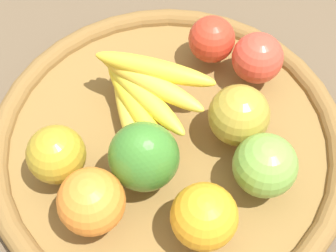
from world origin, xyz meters
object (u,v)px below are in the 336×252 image
Objects in this scene: orange_1 at (91,202)px; bell_pepper at (144,157)px; apple_4 at (212,39)px; orange_0 at (204,217)px; apple_1 at (265,165)px; apple_3 at (56,154)px; apple_2 at (239,115)px; apple_0 at (257,58)px; banana_bunch at (143,93)px.

bell_pepper reaches higher than orange_1.
orange_1 is at bearing -86.47° from apple_4.
apple_1 is at bearing 74.87° from orange_0.
apple_3 is (-0.19, -0.03, -0.00)m from orange_0.
bell_pepper is (-0.06, -0.12, 0.01)m from apple_2.
apple_0 is 0.29m from apple_3.
apple_1 is at bearing -41.66° from apple_4.
apple_1 is 1.01× the size of orange_0.
apple_0 is (0.03, 0.22, -0.01)m from bell_pepper.
orange_1 is (-0.08, -0.19, -0.00)m from apple_2.
bell_pepper is at bearing 76.01° from orange_1.
bell_pepper is (-0.09, 0.02, 0.01)m from orange_0.
apple_4 is 0.07m from apple_0.
orange_1 is at bearing 43.03° from bell_pepper.
orange_1 is 0.08m from bell_pepper.
apple_1 is at bearing 30.16° from apple_3.
banana_bunch is 2.33× the size of apple_0.
apple_1 is (0.14, 0.15, -0.00)m from orange_1.
banana_bunch is 0.18m from orange_0.
apple_4 is at bearing 77.93° from apple_3.
bell_pepper is at bearing 168.22° from orange_0.
apple_2 is 0.14m from orange_0.
apple_4 is 0.92× the size of apple_3.
orange_0 reaches higher than apple_0.
apple_2 reaches higher than apple_0.
apple_3 is (-0.03, -0.13, -0.00)m from banana_bunch.
apple_2 is 0.07m from apple_1.
apple_3 is at bearing -103.94° from banana_bunch.
bell_pepper is at bearing -53.38° from banana_bunch.
apple_0 is at bearing 2.92° from apple_4.
orange_1 is 0.29m from apple_4.
orange_0 is at bearing -33.04° from banana_bunch.
apple_3 is (-0.09, -0.05, -0.01)m from bell_pepper.
orange_0 is at bearing 9.10° from apple_3.
banana_bunch is at bearing -100.18° from apple_4.
apple_3 is at bearing -102.07° from apple_4.
apple_1 is 0.80× the size of bell_pepper.
apple_2 and apple_1 have the same top height.
orange_1 is at bearing -100.11° from apple_0.
apple_1 is (0.18, -0.01, 0.00)m from banana_bunch.
apple_2 is 1.18× the size of apple_4.
banana_bunch and orange_0 have the same top height.
orange_1 is 0.20m from apple_1.
bell_pepper reaches higher than apple_0.
apple_2 is at bearing 47.81° from apple_3.
apple_4 is 0.22m from bell_pepper.
bell_pepper is (-0.12, -0.07, 0.01)m from apple_1.
orange_0 is 1.16× the size of apple_4.
orange_1 is 1.02× the size of orange_0.
orange_0 is at bearing 26.02° from orange_1.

